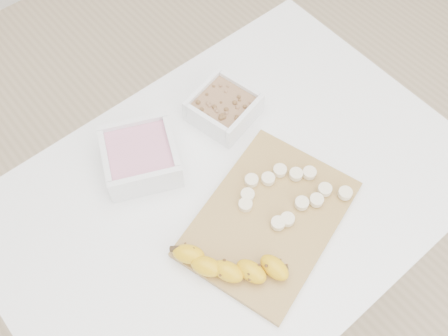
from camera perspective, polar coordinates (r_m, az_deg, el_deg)
ground at (r=1.76m, az=0.65°, el=-14.02°), size 3.50×3.50×0.00m
table at (r=1.14m, az=0.97°, el=-4.92°), size 1.00×0.70×0.75m
bowl_yogurt at (r=1.07m, az=-9.52°, el=1.33°), size 0.20×0.20×0.07m
bowl_granola at (r=1.14m, az=-0.04°, el=6.93°), size 0.16×0.16×0.06m
cutting_board at (r=1.03m, az=5.15°, el=-5.78°), size 0.41×0.34×0.01m
banana at (r=0.96m, az=1.08°, el=-11.01°), size 0.16×0.22×0.04m
banana_slices at (r=1.04m, az=7.39°, el=-2.78°), size 0.20×0.18×0.02m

